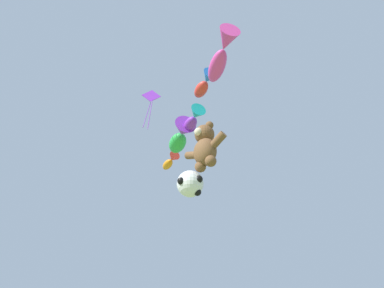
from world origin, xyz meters
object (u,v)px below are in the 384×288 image
object	(u,v)px
fish_kite_tangerine	(170,161)
diamond_kite	(151,100)
fish_kite_violet	(193,119)
fish_kite_emerald	(180,136)
soccer_ball_kite	(190,184)
fish_kite_magenta	(222,54)
teddy_bear_kite	(205,146)
fish_kite_crimson	(205,84)

from	to	relation	value
fish_kite_tangerine	diamond_kite	bearing A→B (deg)	-60.56
fish_kite_violet	diamond_kite	xyz separation A→B (m)	(-1.86, -1.30, 1.74)
fish_kite_emerald	soccer_ball_kite	bearing A→B (deg)	-32.33
fish_kite_magenta	diamond_kite	distance (m)	5.47
fish_kite_emerald	teddy_bear_kite	bearing A→B (deg)	-24.44
fish_kite_violet	teddy_bear_kite	bearing A→B (deg)	-28.76
fish_kite_emerald	fish_kite_violet	bearing A→B (deg)	-20.15
fish_kite_magenta	fish_kite_violet	xyz separation A→B (m)	(-3.33, 1.74, -0.10)
fish_kite_emerald	diamond_kite	bearing A→B (deg)	-101.01
soccer_ball_kite	fish_kite_magenta	size ratio (longest dim) A/B	0.44
fish_kite_emerald	fish_kite_tangerine	distance (m)	2.25
teddy_bear_kite	soccer_ball_kite	size ratio (longest dim) A/B	1.92
fish_kite_magenta	diamond_kite	xyz separation A→B (m)	(-5.20, 0.44, 1.64)
fish_kite_violet	fish_kite_tangerine	world-z (taller)	fish_kite_tangerine
fish_kite_magenta	fish_kite_emerald	bearing A→B (deg)	154.67
fish_kite_magenta	soccer_ball_kite	bearing A→B (deg)	161.15
teddy_bear_kite	fish_kite_tangerine	size ratio (longest dim) A/B	1.27
soccer_ball_kite	fish_kite_emerald	world-z (taller)	fish_kite_emerald
teddy_bear_kite	fish_kite_magenta	size ratio (longest dim) A/B	0.84
teddy_bear_kite	diamond_kite	size ratio (longest dim) A/B	0.69
fish_kite_magenta	fish_kite_crimson	bearing A→B (deg)	150.34
soccer_ball_kite	fish_kite_crimson	xyz separation A→B (m)	(0.72, 0.20, 5.06)
fish_kite_crimson	fish_kite_emerald	world-z (taller)	fish_kite_crimson
teddy_bear_kite	diamond_kite	world-z (taller)	diamond_kite
fish_kite_violet	fish_kite_tangerine	distance (m)	3.84
teddy_bear_kite	fish_kite_crimson	distance (m)	3.69
soccer_ball_kite	diamond_kite	world-z (taller)	diamond_kite
fish_kite_magenta	fish_kite_violet	bearing A→B (deg)	152.46
soccer_ball_kite	fish_kite_emerald	size ratio (longest dim) A/B	0.42
fish_kite_tangerine	soccer_ball_kite	bearing A→B (deg)	-30.14
fish_kite_crimson	fish_kite_magenta	bearing A→B (deg)	-29.66
fish_kite_emerald	diamond_kite	world-z (taller)	diamond_kite
fish_kite_magenta	fish_kite_tangerine	xyz separation A→B (m)	(-6.83, 3.33, -0.03)
fish_kite_magenta	fish_kite_crimson	distance (m)	2.35
fish_kite_crimson	diamond_kite	xyz separation A→B (m)	(-3.27, -0.66, 0.87)
soccer_ball_kite	fish_kite_emerald	distance (m)	5.05
fish_kite_emerald	fish_kite_tangerine	world-z (taller)	fish_kite_emerald
fish_kite_magenta	diamond_kite	world-z (taller)	diamond_kite
fish_kite_violet	fish_kite_emerald	distance (m)	1.61
diamond_kite	fish_kite_crimson	bearing A→B (deg)	11.37
fish_kite_crimson	fish_kite_violet	distance (m)	1.77
fish_kite_crimson	fish_kite_emerald	xyz separation A→B (m)	(-2.91, 1.19, -0.74)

